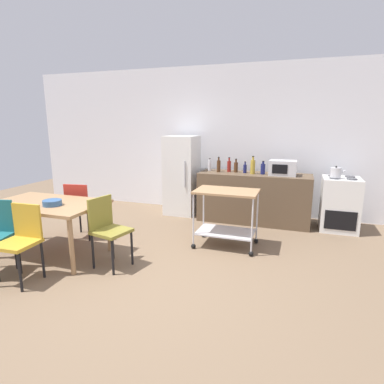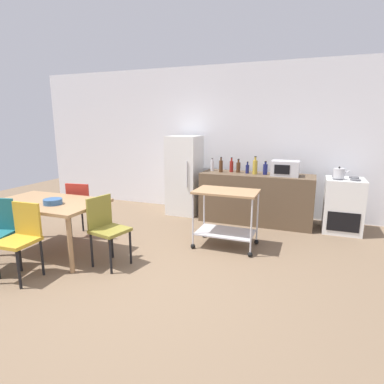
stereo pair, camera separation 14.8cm
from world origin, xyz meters
The scene contains 20 objects.
ground_plane centered at (0.00, 0.00, 0.00)m, with size 12.00×12.00×0.00m, color brown.
back_wall centered at (0.00, 3.20, 1.45)m, with size 8.40×0.12×2.90m, color white.
kitchen_counter centered at (0.90, 2.60, 0.45)m, with size 2.00×0.64×0.90m, color brown.
dining_table centered at (-1.53, 0.16, 0.67)m, with size 1.50×0.90×0.75m.
chair_red centered at (-1.53, 0.84, 0.52)m, with size 0.45×0.45×0.89m.
chair_mustard centered at (-1.28, -0.52, 0.52)m, with size 0.42×0.42×0.89m.
chair_olive centered at (-0.57, 0.13, 0.52)m, with size 0.47×0.47×0.89m.
stove_oven centered at (2.35, 2.62, 0.45)m, with size 0.60×0.61×0.92m.
refrigerator centered at (-0.55, 2.70, 0.78)m, with size 0.60×0.63×1.55m.
kitchen_cart centered at (0.69, 1.26, 0.57)m, with size 0.91×0.57×0.85m.
bottle_soda centered at (0.03, 2.69, 1.00)m, with size 0.07×0.07×0.24m.
bottle_sparkling_water centered at (0.23, 2.58, 1.02)m, with size 0.07×0.07×0.28m.
bottle_olive_oil centered at (0.41, 2.67, 1.01)m, with size 0.07×0.07×0.27m.
bottle_sesame_oil centered at (0.54, 2.66, 1.00)m, with size 0.07×0.07×0.25m.
bottle_wine centered at (0.72, 2.62, 0.98)m, with size 0.06×0.06×0.21m.
bottle_hot_sauce centered at (0.87, 2.57, 1.03)m, with size 0.08×0.08×0.32m.
bottle_vinegar centered at (1.05, 2.58, 1.00)m, with size 0.08×0.08×0.24m.
microwave centered at (1.38, 2.58, 1.03)m, with size 0.46×0.35×0.26m.
fruit_bowl centered at (-1.34, 0.05, 0.79)m, with size 0.24×0.24×0.07m, color #33598C.
kettle centered at (2.23, 2.52, 1.00)m, with size 0.24×0.17×0.19m.
Camera 1 is at (1.67, -3.09, 1.80)m, focal length 29.48 mm.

